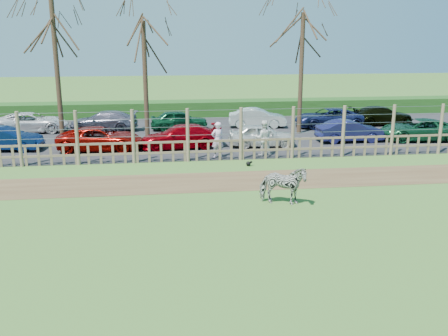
{
  "coord_description": "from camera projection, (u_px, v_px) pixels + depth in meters",
  "views": [
    {
      "loc": [
        -1.19,
        -14.75,
        5.74
      ],
      "look_at": [
        1.0,
        2.5,
        1.1
      ],
      "focal_mm": 40.0,
      "sensor_mm": 36.0,
      "label": 1
    }
  ],
  "objects": [
    {
      "name": "tree_left",
      "position": [
        54.0,
        38.0,
        25.5
      ],
      "size": [
        4.8,
        4.8,
        7.88
      ],
      "color": "#3D2B1E",
      "rests_on": "ground"
    },
    {
      "name": "asphalt",
      "position": [
        182.0,
        135.0,
        29.65
      ],
      "size": [
        44.0,
        13.0,
        0.04
      ],
      "primitive_type": "cube",
      "color": "#232326",
      "rests_on": "ground"
    },
    {
      "name": "car_10",
      "position": [
        179.0,
        120.0,
        30.95
      ],
      "size": [
        3.58,
        1.58,
        1.2
      ],
      "primitive_type": "imported",
      "rotation": [
        0.0,
        0.0,
        1.62
      ],
      "color": "#0E4928",
      "rests_on": "asphalt"
    },
    {
      "name": "car_12",
      "position": [
        328.0,
        118.0,
        31.78
      ],
      "size": [
        4.35,
        2.05,
        1.2
      ],
      "primitive_type": "imported",
      "rotation": [
        0.0,
        0.0,
        4.73
      ],
      "color": "#1A214D",
      "rests_on": "asphalt"
    },
    {
      "name": "hedge",
      "position": [
        178.0,
        109.0,
        36.23
      ],
      "size": [
        46.0,
        2.0,
        1.1
      ],
      "primitive_type": "cube",
      "color": "#1E4716",
      "rests_on": "ground"
    },
    {
      "name": "car_3",
      "position": [
        180.0,
        137.0,
        25.9
      ],
      "size": [
        4.26,
        2.02,
        1.2
      ],
      "primitive_type": "imported",
      "rotation": [
        0.0,
        0.0,
        4.8
      ],
      "color": "#94010A",
      "rests_on": "asphalt"
    },
    {
      "name": "dirt_strip",
      "position": [
        193.0,
        182.0,
        20.07
      ],
      "size": [
        34.0,
        2.8,
        0.01
      ],
      "primitive_type": "cube",
      "color": "brown",
      "rests_on": "ground"
    },
    {
      "name": "car_1",
      "position": [
        5.0,
        139.0,
        25.32
      ],
      "size": [
        3.75,
        1.63,
        1.2
      ],
      "primitive_type": "imported",
      "rotation": [
        0.0,
        0.0,
        1.47
      ],
      "color": "#091D4C",
      "rests_on": "asphalt"
    },
    {
      "name": "car_9",
      "position": [
        104.0,
        121.0,
        30.63
      ],
      "size": [
        4.29,
        2.1,
        1.2
      ],
      "primitive_type": "imported",
      "rotation": [
        0.0,
        0.0,
        4.61
      ],
      "color": "#555366",
      "rests_on": "asphalt"
    },
    {
      "name": "car_13",
      "position": [
        382.0,
        116.0,
        32.66
      ],
      "size": [
        4.21,
        1.88,
        1.2
      ],
      "primitive_type": "imported",
      "rotation": [
        0.0,
        0.0,
        1.62
      ],
      "color": "black",
      "rests_on": "asphalt"
    },
    {
      "name": "ground",
      "position": [
        203.0,
        223.0,
        15.76
      ],
      "size": [
        120.0,
        120.0,
        0.0
      ],
      "primitive_type": "plane",
      "color": "#5B8E44",
      "rests_on": "ground"
    },
    {
      "name": "visitor_a",
      "position": [
        218.0,
        140.0,
        23.82
      ],
      "size": [
        0.72,
        0.58,
        1.72
      ],
      "primitive_type": "imported",
      "rotation": [
        0.0,
        0.0,
        3.45
      ],
      "color": "silver",
      "rests_on": "asphalt"
    },
    {
      "name": "crow",
      "position": [
        249.0,
        163.0,
        22.58
      ],
      "size": [
        0.29,
        0.21,
        0.24
      ],
      "color": "black",
      "rests_on": "ground"
    },
    {
      "name": "visitor_b",
      "position": [
        263.0,
        138.0,
        24.25
      ],
      "size": [
        0.88,
        0.71,
        1.72
      ],
      "primitive_type": "imported",
      "rotation": [
        0.0,
        0.0,
        3.07
      ],
      "color": "silver",
      "rests_on": "asphalt"
    },
    {
      "name": "tree_right",
      "position": [
        302.0,
        44.0,
        28.68
      ],
      "size": [
        4.8,
        4.8,
        7.35
      ],
      "color": "#3D2B1E",
      "rests_on": "ground"
    },
    {
      "name": "car_6",
      "position": [
        419.0,
        130.0,
        27.82
      ],
      "size": [
        4.49,
        2.39,
        1.2
      ],
      "primitive_type": "imported",
      "rotation": [
        0.0,
        0.0,
        4.62
      ],
      "color": "#134B2B",
      "rests_on": "asphalt"
    },
    {
      "name": "car_2",
      "position": [
        101.0,
        139.0,
        25.38
      ],
      "size": [
        4.45,
        2.3,
        1.2
      ],
      "primitive_type": "imported",
      "rotation": [
        0.0,
        0.0,
        1.5
      ],
      "color": "#880903",
      "rests_on": "asphalt"
    },
    {
      "name": "car_4",
      "position": [
        262.0,
        135.0,
        26.28
      ],
      "size": [
        3.62,
        1.68,
        1.2
      ],
      "primitive_type": "imported",
      "rotation": [
        0.0,
        0.0,
        1.49
      ],
      "color": "silver",
      "rests_on": "asphalt"
    },
    {
      "name": "tree_mid",
      "position": [
        144.0,
        52.0,
        27.2
      ],
      "size": [
        4.8,
        4.8,
        6.83
      ],
      "color": "#3D2B1E",
      "rests_on": "ground"
    },
    {
      "name": "car_11",
      "position": [
        257.0,
        118.0,
        31.81
      ],
      "size": [
        3.78,
        1.76,
        1.2
      ],
      "primitive_type": "imported",
      "rotation": [
        0.0,
        0.0,
        1.43
      ],
      "color": "silver",
      "rests_on": "asphalt"
    },
    {
      "name": "fence",
      "position": [
        188.0,
        145.0,
        23.22
      ],
      "size": [
        30.16,
        0.16,
        2.5
      ],
      "color": "brown",
      "rests_on": "ground"
    },
    {
      "name": "zebra",
      "position": [
        283.0,
        185.0,
        17.31
      ],
      "size": [
        1.81,
        1.24,
        1.4
      ],
      "primitive_type": "imported",
      "rotation": [
        0.0,
        0.0,
        1.25
      ],
      "color": "gray",
      "rests_on": "ground"
    },
    {
      "name": "car_5",
      "position": [
        350.0,
        131.0,
        27.43
      ],
      "size": [
        3.67,
        1.36,
        1.2
      ],
      "primitive_type": "imported",
      "rotation": [
        0.0,
        0.0,
        1.6
      ],
      "color": "#1B1C50",
      "rests_on": "asphalt"
    },
    {
      "name": "car_8",
      "position": [
        31.0,
        122.0,
        30.12
      ],
      "size": [
        4.47,
        2.35,
        1.2
      ],
      "primitive_type": "imported",
      "rotation": [
        0.0,
        0.0,
        1.66
      ],
      "color": "white",
      "rests_on": "asphalt"
    }
  ]
}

